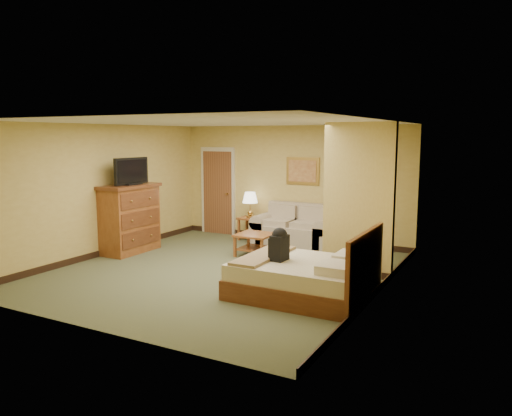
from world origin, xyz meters
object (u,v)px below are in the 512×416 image
Objects in this scene: loveseat at (295,232)px; coffee_table at (255,240)px; bed at (306,277)px; dresser at (129,218)px.

coffee_table is at bearing -104.75° from loveseat.
loveseat is at bearing 75.25° from coffee_table.
bed is (1.88, -1.90, -0.03)m from coffee_table.
loveseat is 0.92× the size of bed.
dresser reaches higher than coffee_table.
coffee_table is 2.68m from bed.
dresser is at bearing -141.63° from loveseat.
loveseat is at bearing 116.45° from bed.
loveseat is 1.27m from coffee_table.
coffee_table is 0.36× the size of bed.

